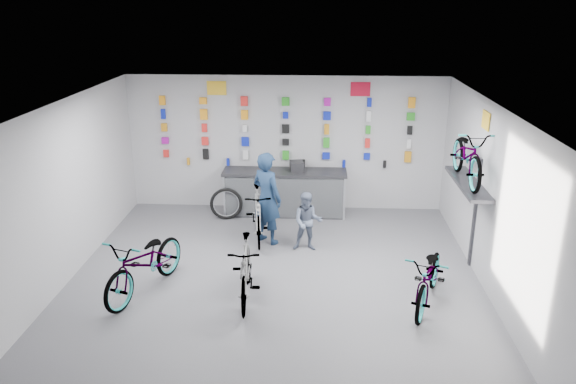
# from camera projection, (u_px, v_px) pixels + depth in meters

# --- Properties ---
(floor) EXTENTS (8.00, 8.00, 0.00)m
(floor) POSITION_uv_depth(u_px,v_px,m) (272.00, 292.00, 9.20)
(floor) COLOR #4E4E53
(floor) RESTS_ON ground
(ceiling) EXTENTS (8.00, 8.00, 0.00)m
(ceiling) POSITION_uv_depth(u_px,v_px,m) (270.00, 111.00, 8.22)
(ceiling) COLOR white
(ceiling) RESTS_ON wall_back
(wall_back) EXTENTS (7.00, 0.00, 7.00)m
(wall_back) POSITION_uv_depth(u_px,v_px,m) (286.00, 143.00, 12.48)
(wall_back) COLOR silver
(wall_back) RESTS_ON floor
(wall_front) EXTENTS (7.00, 0.00, 7.00)m
(wall_front) POSITION_uv_depth(u_px,v_px,m) (235.00, 367.00, 4.94)
(wall_front) COLOR silver
(wall_front) RESTS_ON floor
(wall_left) EXTENTS (0.00, 8.00, 8.00)m
(wall_left) POSITION_uv_depth(u_px,v_px,m) (51.00, 203.00, 8.88)
(wall_left) COLOR silver
(wall_left) RESTS_ON floor
(wall_right) EXTENTS (0.00, 8.00, 8.00)m
(wall_right) POSITION_uv_depth(u_px,v_px,m) (500.00, 211.00, 8.54)
(wall_right) COLOR silver
(wall_right) RESTS_ON floor
(counter) EXTENTS (2.70, 0.66, 1.00)m
(counter) POSITION_uv_depth(u_px,v_px,m) (285.00, 193.00, 12.38)
(counter) COLOR black
(counter) RESTS_ON floor
(merch_wall) EXTENTS (5.56, 0.08, 1.57)m
(merch_wall) POSITION_uv_depth(u_px,v_px,m) (286.00, 131.00, 12.31)
(merch_wall) COLOR red
(merch_wall) RESTS_ON wall_back
(wall_bracket) EXTENTS (0.39, 1.90, 2.00)m
(wall_bracket) POSITION_uv_depth(u_px,v_px,m) (469.00, 188.00, 9.69)
(wall_bracket) COLOR #333338
(wall_bracket) RESTS_ON wall_right
(sign_left) EXTENTS (0.42, 0.02, 0.30)m
(sign_left) POSITION_uv_depth(u_px,v_px,m) (217.00, 88.00, 12.13)
(sign_left) COLOR yellow
(sign_left) RESTS_ON wall_back
(sign_right) EXTENTS (0.42, 0.02, 0.30)m
(sign_right) POSITION_uv_depth(u_px,v_px,m) (360.00, 89.00, 11.98)
(sign_right) COLOR red
(sign_right) RESTS_ON wall_back
(sign_side) EXTENTS (0.02, 0.40, 0.30)m
(sign_side) POSITION_uv_depth(u_px,v_px,m) (486.00, 120.00, 9.29)
(sign_side) COLOR yellow
(sign_side) RESTS_ON wall_right
(bike_left) EXTENTS (1.33, 2.12, 1.05)m
(bike_left) POSITION_uv_depth(u_px,v_px,m) (145.00, 263.00, 9.05)
(bike_left) COLOR gray
(bike_left) RESTS_ON floor
(bike_center) EXTENTS (0.58, 1.72, 1.02)m
(bike_center) POSITION_uv_depth(u_px,v_px,m) (246.00, 270.00, 8.85)
(bike_center) COLOR gray
(bike_center) RESTS_ON floor
(bike_right) EXTENTS (1.21, 1.91, 0.95)m
(bike_right) POSITION_uv_depth(u_px,v_px,m) (430.00, 277.00, 8.70)
(bike_right) COLOR gray
(bike_right) RESTS_ON floor
(bike_service) EXTENTS (0.71, 1.79, 1.04)m
(bike_service) POSITION_uv_depth(u_px,v_px,m) (258.00, 214.00, 11.11)
(bike_service) COLOR gray
(bike_service) RESTS_ON floor
(bike_wall) EXTENTS (0.63, 1.80, 0.95)m
(bike_wall) POSITION_uv_depth(u_px,v_px,m) (468.00, 155.00, 9.50)
(bike_wall) COLOR gray
(bike_wall) RESTS_ON wall_bracket
(clerk) EXTENTS (0.79, 0.75, 1.83)m
(clerk) POSITION_uv_depth(u_px,v_px,m) (267.00, 198.00, 10.82)
(clerk) COLOR #182D4A
(clerk) RESTS_ON floor
(customer) EXTENTS (0.56, 0.44, 1.15)m
(customer) POSITION_uv_depth(u_px,v_px,m) (308.00, 222.00, 10.58)
(customer) COLOR slate
(customer) RESTS_ON floor
(spare_wheel) EXTENTS (0.71, 0.23, 0.70)m
(spare_wheel) POSITION_uv_depth(u_px,v_px,m) (226.00, 204.00, 12.14)
(spare_wheel) COLOR black
(spare_wheel) RESTS_ON floor
(register) EXTENTS (0.33, 0.35, 0.22)m
(register) POSITION_uv_depth(u_px,v_px,m) (297.00, 166.00, 12.17)
(register) COLOR black
(register) RESTS_ON counter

